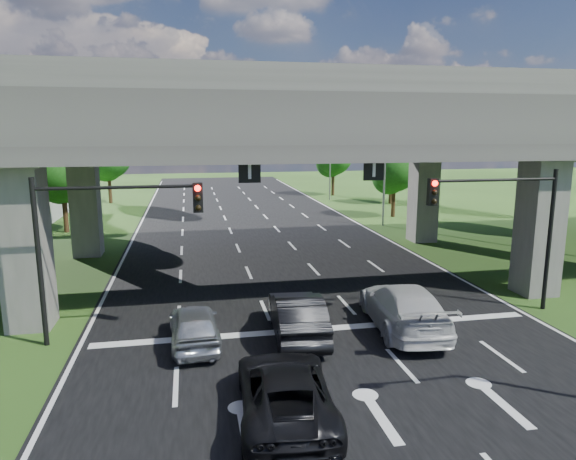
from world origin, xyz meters
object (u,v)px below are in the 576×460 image
object	(u,v)px
streetlight_far	(380,153)
car_white	(403,307)
signal_left	(102,228)
streetlight_beyond	(327,147)
signal_right	(506,215)
car_silver	(194,325)
car_trailing	(285,391)
car_dark	(297,315)

from	to	relation	value
streetlight_far	car_white	world-z (taller)	streetlight_far
signal_left	streetlight_beyond	xyz separation A→B (m)	(17.92, 36.06, 1.66)
signal_right	streetlight_beyond	size ratio (longest dim) A/B	0.60
streetlight_beyond	car_silver	distance (m)	40.22
car_silver	streetlight_beyond	bearing A→B (deg)	-114.60
signal_right	car_trailing	distance (m)	12.53
signal_right	car_white	world-z (taller)	signal_right
streetlight_far	car_trailing	bearing A→B (deg)	-115.60
streetlight_beyond	car_dark	world-z (taller)	streetlight_beyond
streetlight_far	car_trailing	world-z (taller)	streetlight_far
car_white	signal_right	bearing A→B (deg)	-162.51
streetlight_beyond	car_dark	distance (m)	38.96
signal_left	car_white	size ratio (longest dim) A/B	1.01
signal_right	streetlight_beyond	xyz separation A→B (m)	(2.27, 36.06, 1.66)
streetlight_far	signal_left	bearing A→B (deg)	-131.78
car_trailing	car_silver	bearing A→B (deg)	-61.73
signal_right	car_silver	xyz separation A→B (m)	(-12.61, -0.96, -3.44)
signal_right	signal_left	bearing A→B (deg)	180.00
signal_right	car_silver	distance (m)	13.11
car_dark	car_silver	bearing A→B (deg)	4.39
car_dark	car_white	world-z (taller)	car_white
streetlight_far	car_trailing	distance (m)	29.58
car_white	car_trailing	bearing A→B (deg)	49.28
car_trailing	streetlight_far	bearing A→B (deg)	-110.92
signal_right	car_trailing	bearing A→B (deg)	-148.92
streetlight_far	streetlight_beyond	world-z (taller)	same
car_silver	car_trailing	bearing A→B (deg)	110.89
signal_left	car_silver	size ratio (longest dim) A/B	1.43
streetlight_beyond	car_white	xyz separation A→B (m)	(-6.96, -37.00, -4.96)
streetlight_far	car_dark	bearing A→B (deg)	-117.95
streetlight_beyond	car_trailing	distance (m)	44.40
car_white	car_trailing	distance (m)	7.71
car_trailing	car_dark	bearing A→B (deg)	-100.69
streetlight_beyond	car_trailing	size ratio (longest dim) A/B	1.92
car_silver	car_trailing	size ratio (longest dim) A/B	0.81
car_silver	car_white	distance (m)	7.92
car_dark	streetlight_far	bearing A→B (deg)	-113.83
signal_left	car_trailing	world-z (taller)	signal_left
streetlight_beyond	signal_right	bearing A→B (deg)	-93.61
car_trailing	signal_right	bearing A→B (deg)	-144.24
signal_right	signal_left	distance (m)	15.65
streetlight_far	car_dark	xyz separation A→B (m)	(-11.14, -21.00, -5.00)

